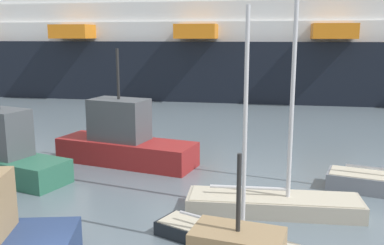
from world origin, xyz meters
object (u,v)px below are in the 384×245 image
(fishing_boat_2, at_px, (124,141))
(cruise_ship, at_px, (153,33))
(sailboat_3, at_px, (274,199))
(sailboat_4, at_px, (231,238))

(fishing_boat_2, xyz_separation_m, cruise_ship, (-9.59, 31.60, 6.29))
(fishing_boat_2, relative_size, cruise_ship, 0.07)
(sailboat_3, xyz_separation_m, sailboat_4, (-1.20, -3.62, -0.19))
(fishing_boat_2, bearing_deg, sailboat_3, 158.35)
(sailboat_3, bearing_deg, sailboat_4, -116.25)
(sailboat_3, relative_size, cruise_ship, 0.11)
(sailboat_4, distance_m, fishing_boat_2, 11.74)
(sailboat_3, height_order, cruise_ship, cruise_ship)
(sailboat_4, relative_size, fishing_boat_2, 0.98)
(cruise_ship, bearing_deg, sailboat_3, -67.67)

